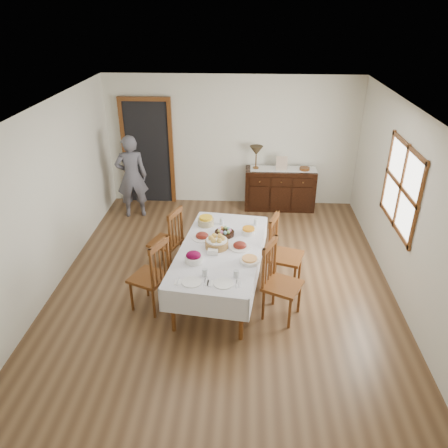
# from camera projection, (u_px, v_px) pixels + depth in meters

# --- Properties ---
(ground) EXTENTS (6.00, 6.00, 0.00)m
(ground) POSITION_uv_depth(u_px,v_px,m) (224.00, 282.00, 6.65)
(ground) COLOR brown
(room_shell) EXTENTS (5.02, 6.02, 2.65)m
(room_shell) POSITION_uv_depth(u_px,v_px,m) (215.00, 171.00, 6.28)
(room_shell) COLOR silver
(room_shell) RESTS_ON ground
(dining_table) EXTENTS (1.38, 2.31, 0.75)m
(dining_table) POSITION_uv_depth(u_px,v_px,m) (220.00, 254.00, 6.13)
(dining_table) COLOR silver
(dining_table) RESTS_ON ground
(chair_left_near) EXTENTS (0.59, 0.59, 1.08)m
(chair_left_near) POSITION_uv_depth(u_px,v_px,m) (152.00, 275.00, 5.87)
(chair_left_near) COLOR #5F3214
(chair_left_near) RESTS_ON ground
(chair_left_far) EXTENTS (0.56, 0.56, 1.05)m
(chair_left_far) POSITION_uv_depth(u_px,v_px,m) (168.00, 240.00, 6.75)
(chair_left_far) COLOR #5F3214
(chair_left_far) RESTS_ON ground
(chair_right_near) EXTENTS (0.61, 0.61, 1.10)m
(chair_right_near) POSITION_uv_depth(u_px,v_px,m) (279.00, 281.00, 5.73)
(chair_right_near) COLOR #5F3214
(chair_right_near) RESTS_ON ground
(chair_right_far) EXTENTS (0.58, 0.58, 1.11)m
(chair_right_far) POSITION_uv_depth(u_px,v_px,m) (282.00, 252.00, 6.36)
(chair_right_far) COLOR #5F3214
(chair_right_far) RESTS_ON ground
(sideboard) EXTENTS (1.40, 0.51, 0.84)m
(sideboard) POSITION_uv_depth(u_px,v_px,m) (280.00, 189.00, 8.82)
(sideboard) COLOR black
(sideboard) RESTS_ON ground
(person) EXTENTS (0.62, 0.48, 1.74)m
(person) POSITION_uv_depth(u_px,v_px,m) (131.00, 174.00, 8.32)
(person) COLOR #54535E
(person) RESTS_ON ground
(bread_basket) EXTENTS (0.32, 0.32, 0.18)m
(bread_basket) POSITION_uv_depth(u_px,v_px,m) (217.00, 243.00, 6.07)
(bread_basket) COLOR olive
(bread_basket) RESTS_ON dining_table
(egg_basket) EXTENTS (0.29, 0.29, 0.11)m
(egg_basket) POSITION_uv_depth(u_px,v_px,m) (224.00, 233.00, 6.41)
(egg_basket) COLOR black
(egg_basket) RESTS_ON dining_table
(ham_platter_a) EXTENTS (0.30, 0.30, 0.11)m
(ham_platter_a) POSITION_uv_depth(u_px,v_px,m) (202.00, 236.00, 6.33)
(ham_platter_a) COLOR white
(ham_platter_a) RESTS_ON dining_table
(ham_platter_b) EXTENTS (0.30, 0.30, 0.11)m
(ham_platter_b) POSITION_uv_depth(u_px,v_px,m) (240.00, 246.00, 6.08)
(ham_platter_b) COLOR white
(ham_platter_b) RESTS_ON dining_table
(beet_bowl) EXTENTS (0.23, 0.23, 0.16)m
(beet_bowl) POSITION_uv_depth(u_px,v_px,m) (194.00, 257.00, 5.74)
(beet_bowl) COLOR white
(beet_bowl) RESTS_ON dining_table
(carrot_bowl) EXTENTS (0.20, 0.20, 0.10)m
(carrot_bowl) POSITION_uv_depth(u_px,v_px,m) (248.00, 231.00, 6.44)
(carrot_bowl) COLOR white
(carrot_bowl) RESTS_ON dining_table
(pineapple_bowl) EXTENTS (0.25, 0.25, 0.14)m
(pineapple_bowl) POSITION_uv_depth(u_px,v_px,m) (206.00, 221.00, 6.68)
(pineapple_bowl) COLOR tan
(pineapple_bowl) RESTS_ON dining_table
(casserole_dish) EXTENTS (0.26, 0.26, 0.07)m
(casserole_dish) POSITION_uv_depth(u_px,v_px,m) (250.00, 260.00, 5.75)
(casserole_dish) COLOR white
(casserole_dish) RESTS_ON dining_table
(butter_dish) EXTENTS (0.15, 0.11, 0.07)m
(butter_dish) POSITION_uv_depth(u_px,v_px,m) (213.00, 252.00, 5.93)
(butter_dish) COLOR white
(butter_dish) RESTS_ON dining_table
(setting_left) EXTENTS (0.44, 0.31, 0.10)m
(setting_left) POSITION_uv_depth(u_px,v_px,m) (196.00, 279.00, 5.39)
(setting_left) COLOR white
(setting_left) RESTS_ON dining_table
(setting_right) EXTENTS (0.44, 0.31, 0.10)m
(setting_right) POSITION_uv_depth(u_px,v_px,m) (227.00, 280.00, 5.36)
(setting_right) COLOR white
(setting_right) RESTS_ON dining_table
(glass_far_a) EXTENTS (0.06, 0.06, 0.10)m
(glass_far_a) POSITION_uv_depth(u_px,v_px,m) (222.00, 221.00, 6.71)
(glass_far_a) COLOR silver
(glass_far_a) RESTS_ON dining_table
(glass_far_b) EXTENTS (0.06, 0.06, 0.11)m
(glass_far_b) POSITION_uv_depth(u_px,v_px,m) (256.00, 222.00, 6.68)
(glass_far_b) COLOR silver
(glass_far_b) RESTS_ON dining_table
(runner) EXTENTS (1.30, 0.35, 0.01)m
(runner) POSITION_uv_depth(u_px,v_px,m) (283.00, 169.00, 8.64)
(runner) COLOR white
(runner) RESTS_ON sideboard
(table_lamp) EXTENTS (0.26, 0.26, 0.46)m
(table_lamp) POSITION_uv_depth(u_px,v_px,m) (256.00, 151.00, 8.51)
(table_lamp) COLOR brown
(table_lamp) RESTS_ON sideboard
(picture_frame) EXTENTS (0.22, 0.08, 0.28)m
(picture_frame) POSITION_uv_depth(u_px,v_px,m) (282.00, 163.00, 8.52)
(picture_frame) COLOR tan
(picture_frame) RESTS_ON sideboard
(deco_bowl) EXTENTS (0.20, 0.20, 0.06)m
(deco_bowl) POSITION_uv_depth(u_px,v_px,m) (305.00, 169.00, 8.57)
(deco_bowl) COLOR #5F3214
(deco_bowl) RESTS_ON sideboard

